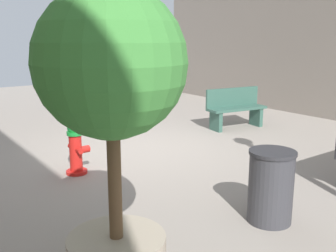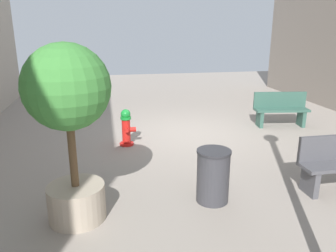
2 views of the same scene
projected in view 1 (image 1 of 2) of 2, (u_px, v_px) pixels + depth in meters
The scene contains 5 objects.
ground_plane at pixel (143, 148), 7.59m from camera, with size 23.40×23.40×0.00m, color gray.
fire_hydrant at pixel (76, 147), 6.12m from camera, with size 0.40×0.42×0.87m.
bench_near at pixel (235, 108), 9.26m from camera, with size 1.54×0.65×0.95m.
planter_tree at pixel (112, 105), 2.94m from camera, with size 1.16×1.16×2.52m.
trash_bin at pixel (271, 186), 4.50m from camera, with size 0.54×0.54×0.87m.
Camera 1 is at (3.92, 6.18, 2.13)m, focal length 41.39 mm.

